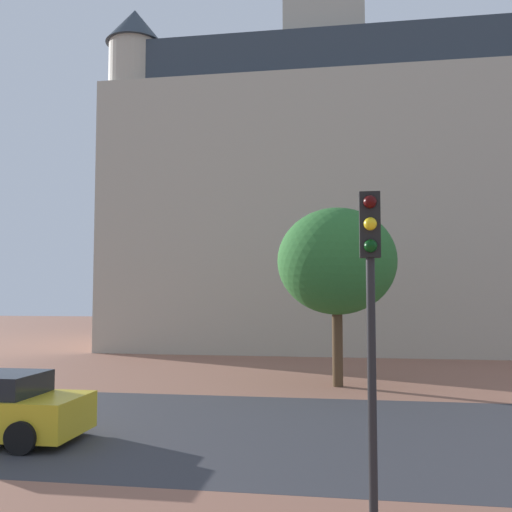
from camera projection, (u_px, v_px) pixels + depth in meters
The scene contains 5 objects.
ground_plane at pixel (240, 429), 12.83m from camera, with size 120.00×120.00×0.00m, color #93604C.
street_asphalt_strip at pixel (240, 429), 12.81m from camera, with size 120.00×8.08×0.00m, color #38383D.
landmark_building at pixel (359, 191), 34.14m from camera, with size 28.72×13.69×35.37m.
traffic_light_pole at pixel (371, 290), 7.61m from camera, with size 0.28×0.34×4.49m.
tree_curb_far at pixel (337, 262), 19.00m from camera, with size 4.04×4.04×6.02m.
Camera 1 is at (2.36, -2.86, 3.10)m, focal length 39.25 mm.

